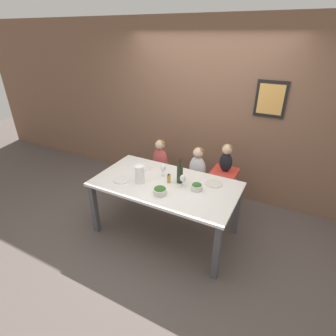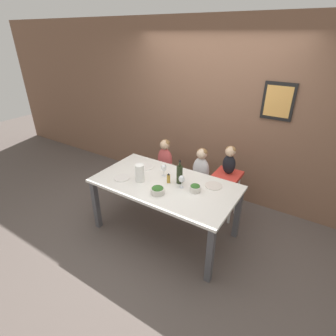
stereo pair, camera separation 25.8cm
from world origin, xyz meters
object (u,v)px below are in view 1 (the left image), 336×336
at_px(wine_glass_far, 163,168).
at_px(salad_bowl_small, 197,187).
at_px(person_child_center, 198,164).
at_px(chair_far_left, 160,175).
at_px(dinner_plate_back_right, 214,184).
at_px(wine_bottle, 180,174).
at_px(person_baby_right, 226,156).
at_px(salad_bowl_large, 160,190).
at_px(chair_far_center, 196,184).
at_px(paper_towel_roll, 140,174).
at_px(wine_glass_near, 183,178).
at_px(dinner_plate_front_left, 121,180).
at_px(person_child_left, 160,156).
at_px(chair_right_highchair, 224,180).
at_px(dinner_plate_back_left, 143,168).

xyz_separation_m(wine_glass_far, salad_bowl_small, (0.52, -0.11, -0.07)).
distance_m(person_child_center, salad_bowl_small, 0.80).
xyz_separation_m(chair_far_left, dinner_plate_back_right, (1.06, -0.51, 0.40)).
distance_m(wine_bottle, dinner_plate_back_right, 0.44).
bearing_deg(salad_bowl_small, person_baby_right, 79.70).
relative_size(wine_glass_far, salad_bowl_large, 1.01).
distance_m(chair_far_center, wine_glass_far, 0.84).
distance_m(chair_far_center, wine_bottle, 0.84).
bearing_deg(chair_far_center, paper_towel_roll, -115.19).
relative_size(wine_bottle, salad_bowl_small, 2.36).
height_order(wine_glass_near, dinner_plate_front_left, wine_glass_near).
height_order(chair_far_center, person_baby_right, person_baby_right).
bearing_deg(paper_towel_roll, wine_glass_far, 56.85).
distance_m(wine_bottle, salad_bowl_small, 0.28).
relative_size(chair_far_center, wine_bottle, 1.44).
relative_size(chair_far_left, dinner_plate_back_right, 2.14).
bearing_deg(wine_glass_near, salad_bowl_large, -121.81).
height_order(wine_glass_far, salad_bowl_small, wine_glass_far).
xyz_separation_m(wine_bottle, wine_glass_near, (0.08, -0.08, -0.01)).
bearing_deg(salad_bowl_large, person_child_left, 119.01).
height_order(paper_towel_roll, dinner_plate_back_right, paper_towel_roll).
bearing_deg(wine_glass_far, person_baby_right, 43.61).
distance_m(chair_far_left, chair_right_highchair, 1.07).
height_order(chair_far_center, person_child_center, person_child_center).
height_order(chair_far_left, dinner_plate_front_left, dinner_plate_front_left).
bearing_deg(dinner_plate_front_left, chair_far_left, 88.30).
xyz_separation_m(person_child_center, wine_glass_near, (0.10, -0.75, 0.16)).
xyz_separation_m(person_child_left, paper_towel_roll, (0.21, -0.90, 0.16)).
relative_size(person_child_left, dinner_plate_back_right, 2.56).
distance_m(chair_far_left, wine_bottle, 1.07).
xyz_separation_m(person_child_center, dinner_plate_front_left, (-0.66, -0.98, 0.05)).
xyz_separation_m(salad_bowl_small, dinner_plate_front_left, (-0.94, -0.24, -0.04)).
xyz_separation_m(chair_far_center, chair_right_highchair, (0.41, 0.00, 0.18)).
distance_m(chair_far_center, person_child_center, 0.34).
distance_m(chair_far_left, wine_glass_far, 0.89).
bearing_deg(person_child_center, person_child_left, 180.00).
bearing_deg(wine_bottle, person_child_left, 134.44).
height_order(person_child_center, person_baby_right, person_baby_right).
relative_size(wine_glass_near, wine_glass_far, 1.00).
xyz_separation_m(chair_far_left, person_child_center, (0.64, 0.00, 0.34)).
distance_m(chair_far_center, salad_bowl_large, 1.11).
xyz_separation_m(chair_far_left, wine_glass_near, (0.73, -0.75, 0.51)).
relative_size(wine_glass_near, dinner_plate_back_right, 0.78).
bearing_deg(paper_towel_roll, dinner_plate_back_right, 24.71).
bearing_deg(paper_towel_roll, person_child_center, 64.84).
distance_m(chair_far_left, dinner_plate_back_right, 1.24).
relative_size(person_child_left, wine_bottle, 1.72).
bearing_deg(dinner_plate_back_right, dinner_plate_back_left, -177.67).
xyz_separation_m(paper_towel_roll, dinner_plate_back_left, (-0.17, 0.35, -0.11)).
xyz_separation_m(chair_far_left, salad_bowl_small, (0.92, -0.74, 0.44)).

